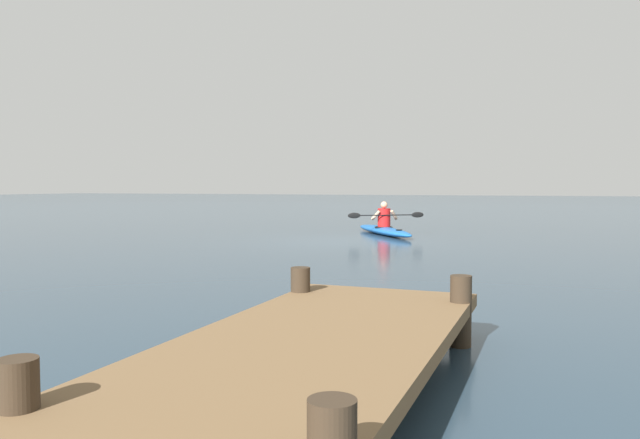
% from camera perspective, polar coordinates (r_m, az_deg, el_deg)
% --- Properties ---
extents(ground_plane, '(160.00, 160.00, 0.00)m').
position_cam_1_polar(ground_plane, '(16.62, 2.53, -2.06)').
color(ground_plane, '#283D4C').
extents(kayak, '(2.99, 3.97, 0.24)m').
position_cam_1_polar(kayak, '(19.18, 5.85, -1.01)').
color(kayak, '#1959A5').
rests_on(kayak, ground).
extents(kayaker, '(2.03, 1.41, 0.77)m').
position_cam_1_polar(kayaker, '(19.11, 5.91, 0.31)').
color(kayaker, red).
rests_on(kayaker, kayak).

